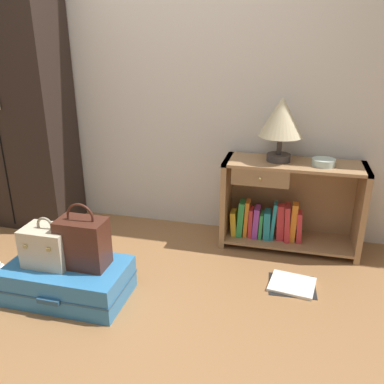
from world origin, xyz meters
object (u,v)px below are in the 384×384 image
Objects in this scene: table_lamp at (282,119)px; train_case at (48,246)px; bookshelf at (285,206)px; handbag at (83,242)px; wardrobe at (14,99)px; bowl at (324,162)px; suitcase_large at (69,280)px; open_book_on_floor at (292,285)px; bottle at (0,277)px.

table_lamp is 1.75m from train_case.
handbag is (-1.14, -0.98, 0.05)m from bookshelf.
train_case is 0.22m from handbag.
bowl is at bearing 0.46° from wardrobe.
suitcase_large is 2.37× the size of train_case.
bowl is (0.31, -0.03, -0.28)m from table_lamp.
train_case is (0.81, -0.96, -0.70)m from wardrobe.
open_book_on_floor is (1.45, 0.45, -0.33)m from train_case.
wardrobe is 6.76× the size of train_case.
bookshelf is at bearing 99.51° from open_book_on_floor.
table_lamp is 2.82× the size of bowl.
suitcase_large is (-1.48, -0.97, -0.58)m from bowl.
bookshelf reaches higher than bottle.
open_book_on_floor is at bearing -105.32° from bowl.
train_case is at bearing -49.56° from wardrobe.
table_lamp is 2.13m from bottle.
bookshelf is 0.64m from open_book_on_floor.
wardrobe is 6.65× the size of open_book_on_floor.
bowl is 0.40× the size of handbag.
wardrobe is 4.56× the size of table_lamp.
open_book_on_floor is (1.23, 0.42, -0.37)m from handbag.
table_lamp is (-0.07, 0.00, 0.65)m from bookshelf.
table_lamp is at bearing 40.54° from suitcase_large.
bookshelf reaches higher than open_book_on_floor.
bottle is at bearing -152.38° from bowl.
table_lamp is at bearing 38.29° from train_case.
suitcase_large is at bearing -45.85° from wardrobe.
table_lamp is 1.48× the size of train_case.
handbag is 1.35m from open_book_on_floor.
bowl is at bearing 34.48° from handbag.
handbag is at bearing 13.38° from suitcase_large.
bookshelf is (2.17, 0.05, -0.72)m from wardrobe.
train_case is (-1.35, -1.01, 0.02)m from bookshelf.
bookshelf is 1.69m from train_case.
suitcase_large is at bearing -139.46° from table_lamp.
bookshelf is at bearing 171.91° from bowl.
table_lamp is 1.56m from handbag.
wardrobe is 12.88× the size of bowl.
handbag is at bearing -137.38° from table_lamp.
table_lamp reaches higher than open_book_on_floor.
handbag is at bearing 7.45° from bottle.
open_book_on_floor is at bearing -12.54° from wardrobe.
table_lamp is at bearing 173.64° from bowl.
bookshelf is at bearing -0.78° from table_lamp.
bookshelf is 3.27× the size of train_case.
train_case is at bearing -141.71° from table_lamp.
suitcase_large is 1.42m from open_book_on_floor.
table_lamp reaches higher than train_case.
handbag reaches higher than train_case.
bottle is (-0.57, -0.07, -0.29)m from handbag.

